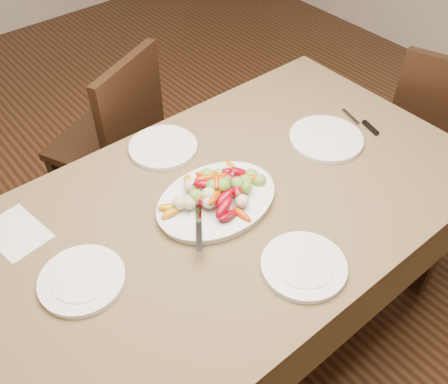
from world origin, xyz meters
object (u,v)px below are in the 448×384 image
chair_right (438,132)px  plate_left (82,280)px  chair_far (104,143)px  serving_platter (217,202)px  plate_far (163,147)px  dining_table (224,273)px  plate_near (304,266)px  plate_right (326,139)px

chair_right → plate_left: size_ratio=3.81×
chair_far → chair_right: same height
serving_platter → plate_left: (-0.50, 0.01, -0.00)m
plate_left → plate_far: same height
dining_table → plate_near: (0.02, -0.35, 0.39)m
chair_right → dining_table: bearing=67.7°
chair_far → plate_far: 0.59m
serving_platter → chair_far: bearing=88.9°
serving_platter → plate_near: size_ratio=1.63×
dining_table → plate_right: bearing=1.5°
dining_table → serving_platter: serving_platter is taller
plate_left → plate_right: 1.03m
plate_left → chair_right: bearing=-3.3°
dining_table → chair_right: (1.28, -0.08, 0.10)m
plate_right → plate_far: same height
chair_right → plate_left: chair_right is taller
chair_far → plate_far: size_ratio=3.72×
chair_far → plate_near: chair_far is taller
plate_near → plate_left: bearing=144.6°
dining_table → plate_right: plate_right is taller
plate_left → plate_near: size_ratio=0.98×
plate_right → dining_table: bearing=-178.5°
serving_platter → chair_right: bearing=-4.3°
plate_right → chair_far: bearing=120.7°
chair_far → plate_left: size_ratio=3.81×
serving_platter → plate_far: bearing=85.6°
plate_left → plate_far: (0.52, 0.34, 0.00)m
chair_far → plate_left: (-0.51, -0.86, 0.29)m
chair_right → plate_far: 1.38m
chair_right → plate_right: 0.82m
plate_left → plate_far: 0.63m
dining_table → serving_platter: bearing=127.7°
chair_far → plate_near: (0.01, -1.23, 0.29)m
plate_right → plate_near: (-0.50, -0.36, 0.00)m
chair_right → serving_platter: bearing=66.8°
chair_right → plate_near: bearing=83.2°
chair_far → plate_left: bearing=35.0°
chair_right → plate_near: chair_right is taller
chair_far → serving_platter: size_ratio=2.28×
dining_table → plate_right: size_ratio=6.55×
serving_platter → plate_near: serving_platter is taller
chair_far → plate_right: 1.05m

